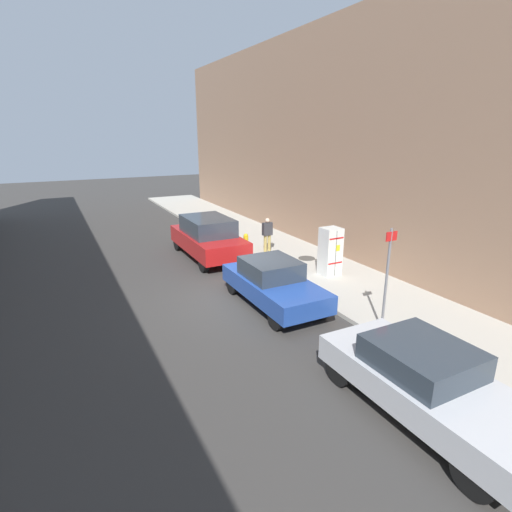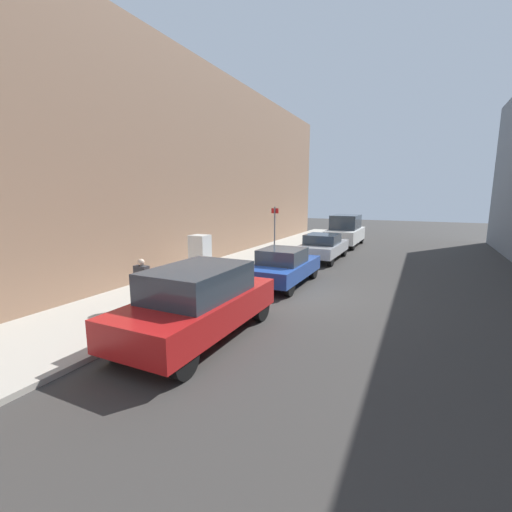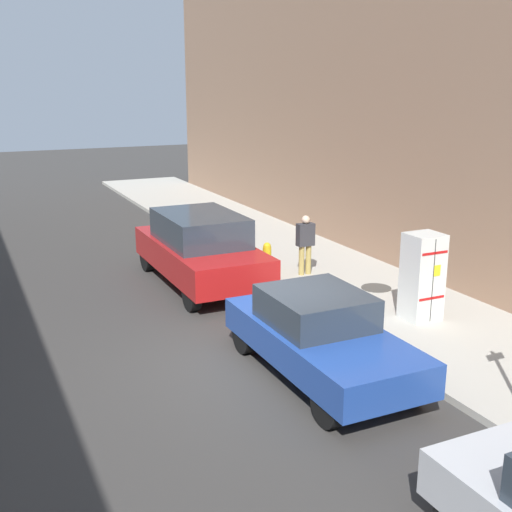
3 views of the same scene
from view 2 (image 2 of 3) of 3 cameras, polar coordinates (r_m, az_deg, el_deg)
name	(u,v)px [view 2 (image 2 of 3)]	position (r m, az deg, el deg)	size (l,w,h in m)	color
ground_plane	(293,292)	(12.46, 6.12, -5.98)	(80.00, 80.00, 0.00)	#383533
sidewalk_slab	(204,279)	(14.16, -8.70, -3.82)	(3.68, 44.00, 0.13)	#B2ADA0
building_facade_near	(145,161)	(15.59, -18.02, 14.76)	(1.94, 39.60, 9.68)	#937056
discarded_refrigerator	(200,257)	(13.67, -9.28, -0.24)	(0.69, 0.65, 1.78)	silver
manhole_cover	(158,291)	(12.55, -15.95, -5.56)	(0.70, 0.70, 0.02)	#47443F
street_sign_post	(275,232)	(16.52, 3.12, 3.94)	(0.36, 0.07, 2.78)	slate
fire_hydrant	(142,308)	(9.65, -18.45, -8.15)	(0.22, 0.22, 0.73)	gold
pedestrian_walking_far	(142,281)	(10.50, -18.45, -3.97)	(0.43, 0.22, 1.51)	#A8934C
parked_suv_red	(198,301)	(8.41, -9.57, -7.47)	(1.97, 4.65, 1.77)	red
parked_hatchback_blue	(284,266)	(13.29, 4.64, -1.70)	(1.75, 4.07, 1.43)	#23479E
parked_sedan_silver	(323,246)	(18.74, 11.10, 1.59)	(1.85, 4.33, 1.41)	silver
parked_van_white	(345,231)	(24.33, 14.67, 4.08)	(1.93, 4.65, 2.12)	silver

